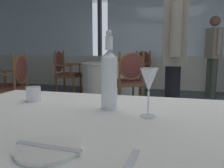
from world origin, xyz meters
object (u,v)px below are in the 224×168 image
at_px(dining_chair_1_2, 140,68).
at_px(diner_person_1, 174,49).
at_px(water_bottle, 109,78).
at_px(dining_chair_1_1, 129,77).
at_px(side_plate, 48,149).
at_px(dining_chair_1_0, 65,70).
at_px(water_tumbler, 33,94).
at_px(diner_person_0, 213,52).
at_px(wine_glass, 149,81).
at_px(dining_chair_2_2, 13,81).

height_order(dining_chair_1_2, diner_person_1, diner_person_1).
bearing_deg(diner_person_1, water_bottle, -105.98).
distance_m(water_bottle, dining_chair_1_1, 2.70).
height_order(side_plate, dining_chair_1_0, dining_chair_1_0).
height_order(water_tumbler, diner_person_1, diner_person_1).
relative_size(water_tumbler, dining_chair_1_0, 0.07).
bearing_deg(dining_chair_1_2, diner_person_1, 41.04).
distance_m(side_plate, dining_chair_1_0, 4.41).
bearing_deg(water_bottle, dining_chair_1_2, 95.39).
xyz_separation_m(water_tumbler, dining_chair_1_0, (-1.54, 3.46, -0.20)).
distance_m(diner_person_0, diner_person_1, 3.06).
relative_size(side_plate, wine_glass, 0.89).
xyz_separation_m(dining_chair_1_0, diner_person_0, (3.09, 0.65, 0.39)).
distance_m(dining_chair_1_2, diner_person_1, 3.33).
height_order(side_plate, diner_person_0, diner_person_0).
bearing_deg(wine_glass, diner_person_0, 77.29).
distance_m(water_bottle, water_tumbler, 0.43).
xyz_separation_m(dining_chair_1_0, dining_chair_2_2, (0.02, -1.70, -0.02)).
distance_m(side_plate, dining_chair_1_2, 4.92).
xyz_separation_m(water_bottle, dining_chair_1_1, (-0.38, 2.66, -0.31)).
bearing_deg(diner_person_0, side_plate, 57.80).
xyz_separation_m(wine_glass, dining_chair_2_2, (-2.11, 1.90, -0.33)).
height_order(water_bottle, diner_person_1, diner_person_1).
distance_m(dining_chair_1_0, diner_person_1, 3.24).
relative_size(water_tumbler, diner_person_1, 0.04).
bearing_deg(diner_person_1, dining_chair_1_1, 112.22).
xyz_separation_m(dining_chair_1_2, diner_person_1, (0.71, -3.22, 0.44)).
distance_m(water_bottle, diner_person_1, 1.27).
relative_size(water_bottle, dining_chair_1_0, 0.35).
height_order(dining_chair_1_0, diner_person_0, diner_person_0).
relative_size(water_tumbler, dining_chair_1_1, 0.08).
height_order(dining_chair_1_1, dining_chair_2_2, dining_chair_1_1).
bearing_deg(water_tumbler, wine_glass, -12.96).
xyz_separation_m(dining_chair_1_1, diner_person_0, (1.52, 1.51, 0.40)).
bearing_deg(dining_chair_1_1, diner_person_1, 173.63).
height_order(dining_chair_1_0, dining_chair_1_1, dining_chair_1_0).
distance_m(wine_glass, dining_chair_2_2, 2.86).
height_order(dining_chair_2_2, diner_person_1, diner_person_1).
height_order(water_bottle, water_tumbler, water_bottle).
height_order(dining_chair_1_1, diner_person_0, diner_person_0).
bearing_deg(diner_person_1, diner_person_0, 71.10).
height_order(dining_chair_1_1, diner_person_1, diner_person_1).
bearing_deg(dining_chair_1_0, dining_chair_1_1, -29.97).
distance_m(side_plate, diner_person_0, 4.77).
bearing_deg(dining_chair_1_0, dining_chair_1_2, 29.99).
bearing_deg(dining_chair_1_2, side_plate, 33.04).
distance_m(dining_chair_1_0, dining_chair_1_2, 1.80).
bearing_deg(diner_person_1, dining_chair_1_2, 99.62).
bearing_deg(water_tumbler, diner_person_0, 69.26).
relative_size(dining_chair_1_1, diner_person_1, 0.55).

